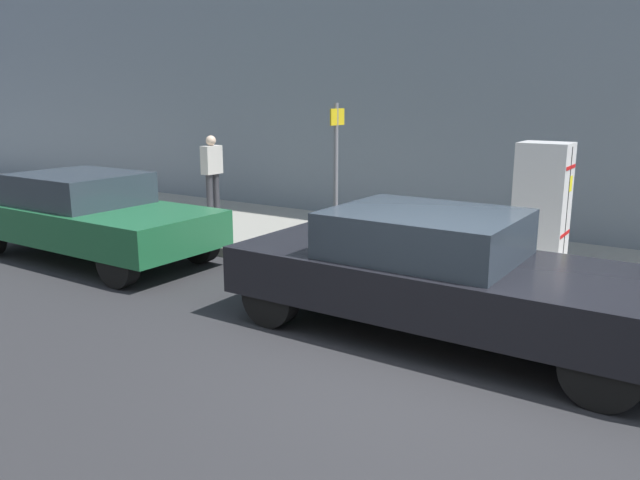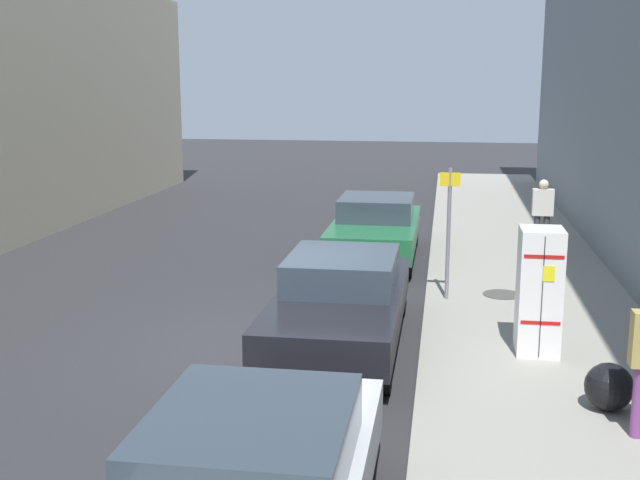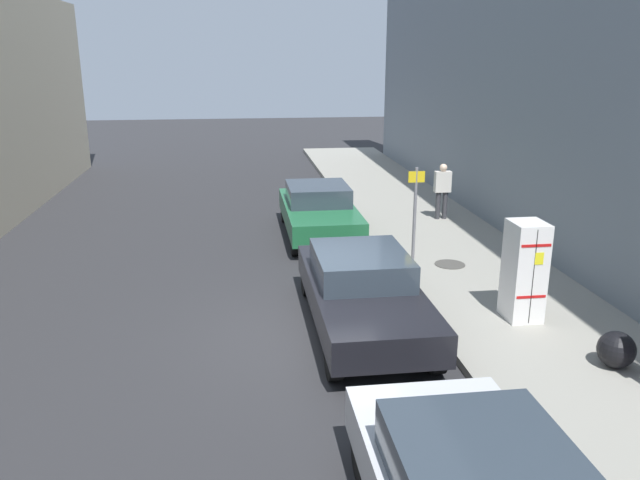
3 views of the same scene
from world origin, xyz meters
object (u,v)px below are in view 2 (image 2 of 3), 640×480
object	(u,v)px
pedestrian_walking_far	(542,210)
parked_sedan_dark	(341,299)
parked_sedan_green	(376,227)
trash_bag	(609,387)
street_sign_post	(449,226)
discarded_refrigerator	(539,291)

from	to	relation	value
pedestrian_walking_far	parked_sedan_dark	distance (m)	7.88
pedestrian_walking_far	parked_sedan_green	distance (m)	3.87
parked_sedan_green	parked_sedan_dark	bearing A→B (deg)	90.00
parked_sedan_green	parked_sedan_dark	world-z (taller)	parked_sedan_green
trash_bag	pedestrian_walking_far	size ratio (longest dim) A/B	0.35
street_sign_post	pedestrian_walking_far	xyz separation A→B (m)	(-2.14, -4.54, -0.39)
street_sign_post	parked_sedan_green	distance (m)	4.16
parked_sedan_green	pedestrian_walking_far	bearing A→B (deg)	-168.26
street_sign_post	trash_bag	world-z (taller)	street_sign_post
street_sign_post	pedestrian_walking_far	bearing A→B (deg)	-115.30
street_sign_post	parked_sedan_green	size ratio (longest dim) A/B	0.53
parked_sedan_green	discarded_refrigerator	bearing A→B (deg)	114.40
parked_sedan_green	trash_bag	bearing A→B (deg)	112.89
discarded_refrigerator	parked_sedan_green	xyz separation A→B (m)	(2.92, -6.45, -0.34)
street_sign_post	parked_sedan_green	bearing A→B (deg)	-66.61
parked_sedan_dark	street_sign_post	bearing A→B (deg)	-124.42
discarded_refrigerator	trash_bag	bearing A→B (deg)	107.75
pedestrian_walking_far	parked_sedan_dark	world-z (taller)	pedestrian_walking_far
parked_sedan_green	street_sign_post	bearing A→B (deg)	113.39
trash_bag	parked_sedan_green	xyz separation A→B (m)	(3.56, -8.44, 0.29)
pedestrian_walking_far	discarded_refrigerator	bearing A→B (deg)	-112.80
discarded_refrigerator	street_sign_post	xyz separation A→B (m)	(1.30, -2.69, 0.42)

